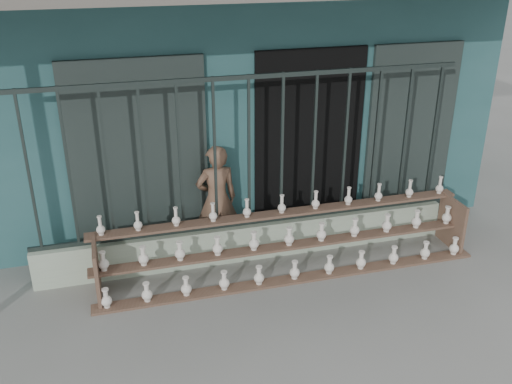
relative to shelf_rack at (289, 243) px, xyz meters
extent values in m
plane|color=slate|center=(-0.36, -0.89, -0.36)|extent=(60.00, 60.00, 0.00)
cube|color=#295457|center=(-0.36, 3.41, 1.24)|extent=(7.00, 5.00, 3.20)
cube|color=black|center=(0.54, 0.93, 0.84)|extent=(1.40, 0.12, 2.40)
cube|color=#1E2825|center=(-1.56, 0.89, 0.84)|extent=(1.60, 0.08, 2.40)
cube|color=#1E2825|center=(1.94, 0.89, 0.84)|extent=(1.20, 0.08, 2.40)
cube|color=#AEC1A5|center=(-0.36, 0.41, -0.13)|extent=(5.00, 0.20, 0.45)
cube|color=#283330|center=(-2.71, 0.41, 0.99)|extent=(0.03, 0.03, 1.80)
cube|color=#283330|center=(-2.32, 0.41, 0.99)|extent=(0.03, 0.03, 1.80)
cube|color=#283330|center=(-1.93, 0.41, 0.99)|extent=(0.03, 0.03, 1.80)
cube|color=#283330|center=(-1.53, 0.41, 0.99)|extent=(0.03, 0.03, 1.80)
cube|color=#283330|center=(-1.14, 0.41, 0.99)|extent=(0.03, 0.03, 1.80)
cube|color=#283330|center=(-0.75, 0.41, 0.99)|extent=(0.03, 0.03, 1.80)
cube|color=#283330|center=(-0.36, 0.41, 0.99)|extent=(0.03, 0.03, 1.80)
cube|color=#283330|center=(0.03, 0.41, 0.99)|extent=(0.03, 0.03, 1.80)
cube|color=#283330|center=(0.42, 0.41, 0.99)|extent=(0.03, 0.03, 1.80)
cube|color=#283330|center=(0.82, 0.41, 0.99)|extent=(0.03, 0.03, 1.80)
cube|color=#283330|center=(1.21, 0.41, 0.99)|extent=(0.03, 0.03, 1.80)
cube|color=#283330|center=(1.60, 0.41, 0.99)|extent=(0.03, 0.03, 1.80)
cube|color=#283330|center=(1.99, 0.41, 0.99)|extent=(0.03, 0.03, 1.80)
cube|color=#283330|center=(-0.36, 0.41, 1.86)|extent=(5.00, 0.04, 0.05)
cube|color=#283330|center=(-0.36, 0.41, 0.12)|extent=(5.00, 0.04, 0.05)
cube|color=brown|center=(0.00, -0.24, -0.34)|extent=(4.50, 0.18, 0.03)
cube|color=brown|center=(0.00, 0.01, -0.04)|extent=(4.50, 0.18, 0.03)
cube|color=brown|center=(0.00, 0.26, 0.26)|extent=(4.50, 0.18, 0.03)
cube|color=brown|center=(-2.15, 0.01, -0.04)|extent=(0.04, 0.55, 0.64)
cube|color=brown|center=(2.15, 0.01, -0.04)|extent=(0.04, 0.55, 0.64)
imported|color=brown|center=(-0.69, 0.70, 0.33)|extent=(0.51, 0.35, 1.38)
camera|label=1|loc=(-1.88, -5.44, 3.25)|focal=40.00mm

